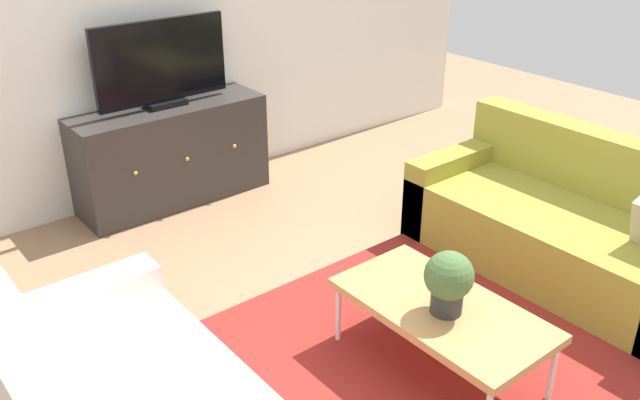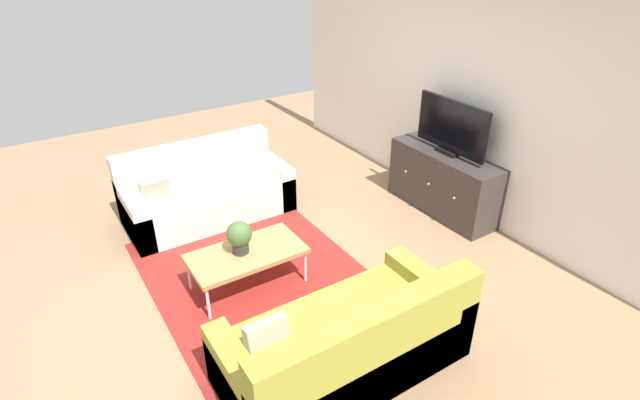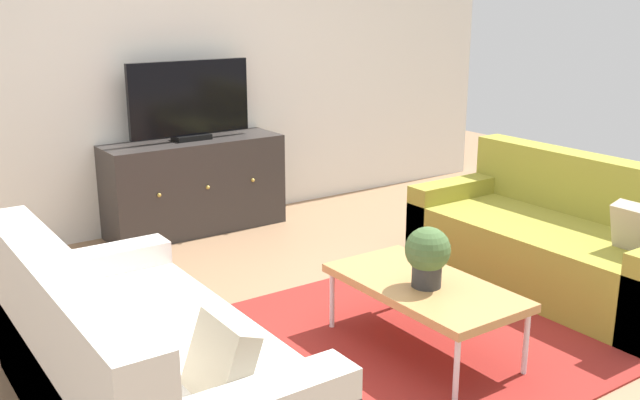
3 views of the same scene
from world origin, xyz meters
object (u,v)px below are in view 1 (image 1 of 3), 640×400
at_px(coffee_table, 442,310).
at_px(tv_console, 172,154).
at_px(couch_right_side, 571,226).
at_px(flat_screen_tv, 161,64).
at_px(potted_plant, 449,280).

height_order(coffee_table, tv_console, tv_console).
distance_m(couch_right_side, flat_screen_tv, 2.90).
bearing_deg(potted_plant, coffee_table, 59.61).
height_order(couch_right_side, coffee_table, couch_right_side).
relative_size(coffee_table, tv_console, 0.74).
xyz_separation_m(couch_right_side, coffee_table, (-1.37, -0.17, 0.08)).
height_order(potted_plant, tv_console, tv_console).
relative_size(tv_console, flat_screen_tv, 1.43).
bearing_deg(flat_screen_tv, tv_console, -90.00).
xyz_separation_m(coffee_table, flat_screen_tv, (-0.08, 2.57, 0.67)).
bearing_deg(coffee_table, tv_console, 91.78).
bearing_deg(couch_right_side, flat_screen_tv, 121.17).
relative_size(couch_right_side, flat_screen_tv, 1.88).
bearing_deg(tv_console, coffee_table, -88.22).
height_order(couch_right_side, flat_screen_tv, flat_screen_tv).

